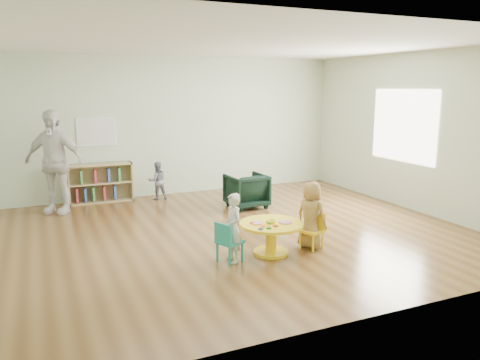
{
  "coord_description": "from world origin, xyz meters",
  "views": [
    {
      "loc": [
        -2.67,
        -6.33,
        2.2
      ],
      "look_at": [
        -0.03,
        -0.3,
        0.88
      ],
      "focal_mm": 35.0,
      "sensor_mm": 36.0,
      "label": 1
    }
  ],
  "objects_px": {
    "activity_table": "(271,232)",
    "kid_chair_left": "(228,241)",
    "child_right": "(311,215)",
    "toddler": "(157,181)",
    "child_left": "(233,228)",
    "adult_caretaker": "(54,162)",
    "kid_chair_right": "(313,229)",
    "armchair": "(246,191)",
    "bookshelf": "(100,183)"
  },
  "relations": [
    {
      "from": "child_right",
      "to": "activity_table",
      "type": "bearing_deg",
      "value": 65.31
    },
    {
      "from": "kid_chair_left",
      "to": "adult_caretaker",
      "type": "height_order",
      "value": "adult_caretaker"
    },
    {
      "from": "bookshelf",
      "to": "kid_chair_right",
      "type": "bearing_deg",
      "value": -59.09
    },
    {
      "from": "kid_chair_right",
      "to": "child_left",
      "type": "xyz_separation_m",
      "value": [
        -1.22,
        -0.02,
        0.18
      ]
    },
    {
      "from": "activity_table",
      "to": "kid_chair_right",
      "type": "height_order",
      "value": "kid_chair_right"
    },
    {
      "from": "kid_chair_right",
      "to": "toddler",
      "type": "relative_size",
      "value": 0.66
    },
    {
      "from": "armchair",
      "to": "child_left",
      "type": "relative_size",
      "value": 0.78
    },
    {
      "from": "bookshelf",
      "to": "adult_caretaker",
      "type": "xyz_separation_m",
      "value": [
        -0.81,
        -0.51,
        0.55
      ]
    },
    {
      "from": "kid_chair_left",
      "to": "armchair",
      "type": "distance_m",
      "value": 2.79
    },
    {
      "from": "adult_caretaker",
      "to": "child_right",
      "type": "bearing_deg",
      "value": -16.05
    },
    {
      "from": "activity_table",
      "to": "child_left",
      "type": "relative_size",
      "value": 0.96
    },
    {
      "from": "armchair",
      "to": "child_right",
      "type": "relative_size",
      "value": 0.74
    },
    {
      "from": "child_right",
      "to": "adult_caretaker",
      "type": "bearing_deg",
      "value": 19.01
    },
    {
      "from": "adult_caretaker",
      "to": "armchair",
      "type": "bearing_deg",
      "value": 13.91
    },
    {
      "from": "adult_caretaker",
      "to": "toddler",
      "type": "bearing_deg",
      "value": 38.78
    },
    {
      "from": "kid_chair_right",
      "to": "armchair",
      "type": "distance_m",
      "value": 2.41
    },
    {
      "from": "activity_table",
      "to": "armchair",
      "type": "relative_size",
      "value": 1.24
    },
    {
      "from": "toddler",
      "to": "bookshelf",
      "type": "bearing_deg",
      "value": -14.32
    },
    {
      "from": "activity_table",
      "to": "armchair",
      "type": "distance_m",
      "value": 2.48
    },
    {
      "from": "activity_table",
      "to": "kid_chair_left",
      "type": "relative_size",
      "value": 1.63
    },
    {
      "from": "kid_chair_right",
      "to": "bookshelf",
      "type": "bearing_deg",
      "value": 10.68
    },
    {
      "from": "child_left",
      "to": "activity_table",
      "type": "bearing_deg",
      "value": 94.33
    },
    {
      "from": "kid_chair_left",
      "to": "adult_caretaker",
      "type": "distance_m",
      "value": 3.96
    },
    {
      "from": "kid_chair_right",
      "to": "bookshelf",
      "type": "distance_m",
      "value": 4.58
    },
    {
      "from": "child_left",
      "to": "bookshelf",
      "type": "bearing_deg",
      "value": -165.29
    },
    {
      "from": "toddler",
      "to": "adult_caretaker",
      "type": "bearing_deg",
      "value": 7.08
    },
    {
      "from": "kid_chair_left",
      "to": "kid_chair_right",
      "type": "xyz_separation_m",
      "value": [
        1.29,
        0.02,
        -0.01
      ]
    },
    {
      "from": "kid_chair_left",
      "to": "bookshelf",
      "type": "relative_size",
      "value": 0.44
    },
    {
      "from": "bookshelf",
      "to": "child_left",
      "type": "height_order",
      "value": "child_left"
    },
    {
      "from": "kid_chair_right",
      "to": "child_right",
      "type": "relative_size",
      "value": 0.53
    },
    {
      "from": "armchair",
      "to": "adult_caretaker",
      "type": "height_order",
      "value": "adult_caretaker"
    },
    {
      "from": "kid_chair_left",
      "to": "armchair",
      "type": "relative_size",
      "value": 0.76
    },
    {
      "from": "activity_table",
      "to": "armchair",
      "type": "bearing_deg",
      "value": 73.26
    },
    {
      "from": "child_right",
      "to": "toddler",
      "type": "distance_m",
      "value": 3.85
    },
    {
      "from": "activity_table",
      "to": "adult_caretaker",
      "type": "bearing_deg",
      "value": 126.7
    },
    {
      "from": "activity_table",
      "to": "toddler",
      "type": "distance_m",
      "value": 3.69
    },
    {
      "from": "child_right",
      "to": "toddler",
      "type": "relative_size",
      "value": 1.24
    },
    {
      "from": "kid_chair_left",
      "to": "toddler",
      "type": "xyz_separation_m",
      "value": [
        0.01,
        3.69,
        0.1
      ]
    },
    {
      "from": "bookshelf",
      "to": "adult_caretaker",
      "type": "bearing_deg",
      "value": -147.72
    },
    {
      "from": "kid_chair_right",
      "to": "child_right",
      "type": "bearing_deg",
      "value": 32.12
    },
    {
      "from": "armchair",
      "to": "kid_chair_left",
      "type": "bearing_deg",
      "value": 57.48
    },
    {
      "from": "child_right",
      "to": "bookshelf",
      "type": "bearing_deg",
      "value": 7.06
    },
    {
      "from": "armchair",
      "to": "child_right",
      "type": "bearing_deg",
      "value": 84.28
    },
    {
      "from": "toddler",
      "to": "activity_table",
      "type": "bearing_deg",
      "value": 99.65
    },
    {
      "from": "child_left",
      "to": "toddler",
      "type": "distance_m",
      "value": 3.69
    },
    {
      "from": "child_left",
      "to": "armchair",
      "type": "bearing_deg",
      "value": 150.69
    },
    {
      "from": "bookshelf",
      "to": "child_right",
      "type": "relative_size",
      "value": 1.28
    },
    {
      "from": "kid_chair_right",
      "to": "child_left",
      "type": "distance_m",
      "value": 1.23
    },
    {
      "from": "kid_chair_right",
      "to": "armchair",
      "type": "bearing_deg",
      "value": -22.0
    },
    {
      "from": "kid_chair_right",
      "to": "adult_caretaker",
      "type": "xyz_separation_m",
      "value": [
        -3.16,
        3.42,
        0.64
      ]
    }
  ]
}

